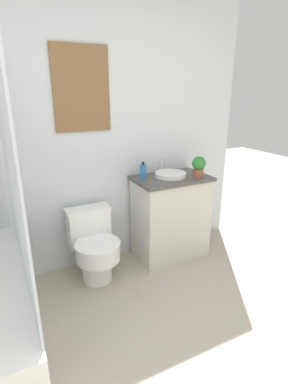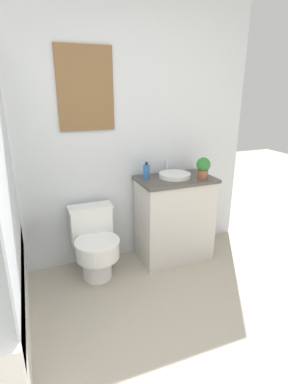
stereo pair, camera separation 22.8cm
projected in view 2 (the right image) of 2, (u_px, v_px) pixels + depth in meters
wall_back at (79, 134)px, 2.63m from camera, size 3.39×0.07×2.50m
toilet at (95, 244)px, 2.69m from camera, size 0.39×0.52×0.63m
vanity at (174, 218)px, 2.95m from camera, size 0.72×0.45×0.84m
sink at (175, 175)px, 2.83m from camera, size 0.30×0.34×0.13m
soap_bottle at (146, 171)px, 2.78m from camera, size 0.06×0.06×0.16m
potted_plant at (203, 167)px, 2.76m from camera, size 0.13×0.13×0.20m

